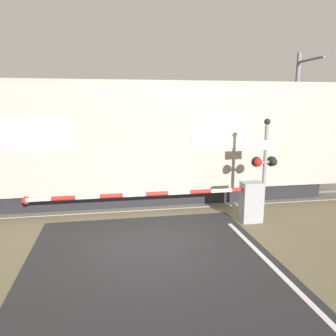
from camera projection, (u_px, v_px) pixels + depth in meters
ground_plane at (147, 245)px, 8.10m from camera, size 80.00×80.00×0.00m
track_bed at (134, 197)px, 12.23m from camera, size 36.00×3.20×0.13m
train at (48, 142)px, 11.31m from camera, size 21.05×3.01×4.18m
crossing_barrier at (232, 200)px, 9.52m from camera, size 6.64×0.44×1.20m
signal_post at (265, 163)px, 9.66m from camera, size 0.78×0.26×3.03m
catenary_pole at (296, 114)px, 15.18m from camera, size 0.20×1.90×5.70m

